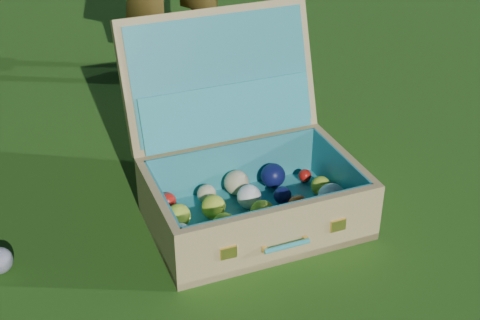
# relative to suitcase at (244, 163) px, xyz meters

# --- Properties ---
(ground) EXTENTS (60.00, 60.00, 0.00)m
(ground) POSITION_rel_suitcase_xyz_m (-0.18, 0.11, -0.16)
(ground) COLOR #215114
(ground) RESTS_ON ground
(suitcase) EXTENTS (0.69, 0.66, 0.55)m
(suitcase) POSITION_rel_suitcase_xyz_m (0.00, 0.00, 0.00)
(suitcase) COLOR tan
(suitcase) RESTS_ON ground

